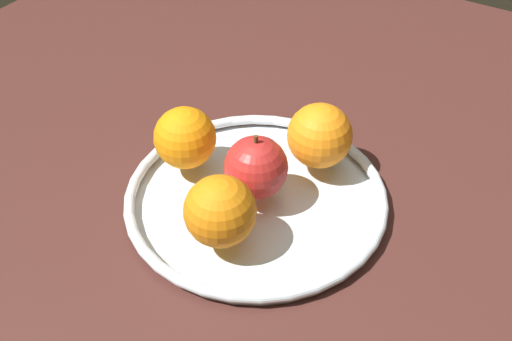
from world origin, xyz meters
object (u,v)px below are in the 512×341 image
orange_back_right (220,211)px  orange_front_left (185,138)px  apple (259,167)px  fruit_bowl (256,197)px  orange_center (320,136)px

orange_back_right → orange_front_left: bearing=-127.4°
apple → orange_front_left: apple is taller
apple → orange_front_left: size_ratio=1.09×
fruit_bowl → orange_center: orange_center is taller
orange_center → orange_front_left: size_ratio=1.05×
orange_back_right → orange_center: orange_center is taller
fruit_bowl → orange_front_left: (-0.03, -9.35, 4.41)cm
fruit_bowl → orange_back_right: bearing=4.3°
orange_back_right → orange_center: bearing=169.9°
fruit_bowl → apple: apple is taller
fruit_bowl → orange_front_left: size_ratio=4.10×
fruit_bowl → apple: bearing=135.6°
fruit_bowl → orange_back_right: (7.53, 0.56, 4.51)cm
apple → orange_front_left: 9.58cm
fruit_bowl → apple: (-0.24, 0.23, 4.32)cm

